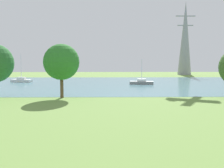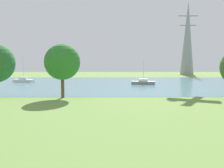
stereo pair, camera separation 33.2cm
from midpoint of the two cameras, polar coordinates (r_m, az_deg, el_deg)
ground_plane at (r=29.61m, az=-1.87°, el=-4.88°), size 160.00×160.00×0.00m
water_surface at (r=57.38m, az=-1.12°, el=0.04°), size 140.00×40.00×0.02m
sailboat_gray at (r=56.72m, az=6.64°, el=0.38°), size 4.98×2.24×5.13m
sailboat_white at (r=64.97m, az=-17.67°, el=0.79°), size 5.03×2.71×6.15m
tree_east_near at (r=37.30m, az=-9.99°, el=4.48°), size 4.78×4.78×7.18m
electricity_pylon at (r=94.54m, az=15.44°, el=9.12°), size 6.40×4.40×23.82m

